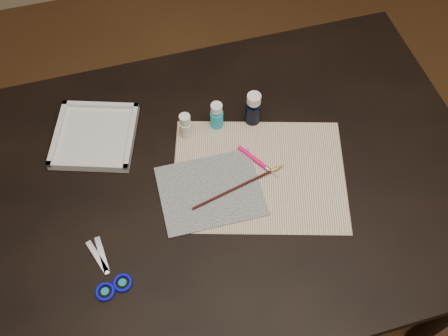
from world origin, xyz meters
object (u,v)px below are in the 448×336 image
object	(u,v)px
paint_bottle_white	(186,126)
scissors	(102,268)
palette_tray	(95,135)
paper	(259,174)
paint_bottle_navy	(253,108)
canvas	(210,191)
paint_bottle_cyan	(217,115)

from	to	relation	value
paint_bottle_white	scissors	xyz separation A→B (m)	(-0.27, -0.31, -0.04)
palette_tray	paper	bearing A→B (deg)	-30.31
paint_bottle_navy	palette_tray	bearing A→B (deg)	172.56
canvas	paint_bottle_navy	distance (m)	0.25
scissors	canvas	bearing A→B (deg)	-86.33
canvas	scissors	distance (m)	0.31
paint_bottle_navy	palette_tray	size ratio (longest dim) A/B	0.49
paint_bottle_cyan	palette_tray	xyz separation A→B (m)	(-0.32, 0.04, -0.03)
paper	canvas	bearing A→B (deg)	-173.78
paint_bottle_cyan	scissors	distance (m)	0.48
canvas	paint_bottle_white	world-z (taller)	paint_bottle_white
paper	paint_bottle_cyan	xyz separation A→B (m)	(-0.06, 0.18, 0.04)
scissors	palette_tray	bearing A→B (deg)	-26.00
paint_bottle_cyan	palette_tray	distance (m)	0.32
paint_bottle_white	palette_tray	xyz separation A→B (m)	(-0.23, 0.05, -0.03)
paint_bottle_navy	palette_tray	xyz separation A→B (m)	(-0.41, 0.05, -0.04)
paper	canvas	size ratio (longest dim) A/B	1.74
canvas	paper	bearing A→B (deg)	6.22
paper	paint_bottle_navy	size ratio (longest dim) A/B	4.26
paper	paint_bottle_cyan	bearing A→B (deg)	109.10
paper	paint_bottle_white	size ratio (longest dim) A/B	5.42
paint_bottle_white	palette_tray	distance (m)	0.24
canvas	paint_bottle_white	bearing A→B (deg)	95.34
canvas	paint_bottle_cyan	size ratio (longest dim) A/B	2.94
paper	paint_bottle_cyan	world-z (taller)	paint_bottle_cyan
paper	scissors	xyz separation A→B (m)	(-0.41, -0.14, 0.00)
paint_bottle_navy	scissors	size ratio (longest dim) A/B	0.60
paint_bottle_white	paint_bottle_navy	xyz separation A→B (m)	(0.18, -0.00, 0.01)
paint_bottle_white	scissors	bearing A→B (deg)	-130.79
paper	paint_bottle_white	world-z (taller)	paint_bottle_white
paint_bottle_navy	paint_bottle_white	bearing A→B (deg)	179.73
paper	scissors	bearing A→B (deg)	-161.15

